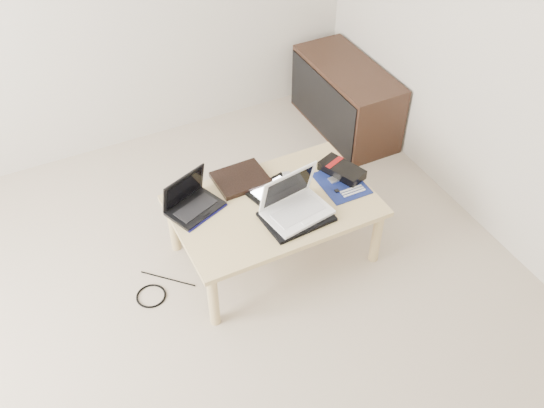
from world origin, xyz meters
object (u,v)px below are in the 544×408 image
media_cabinet (345,98)px  white_laptop (294,204)px  coffee_table (274,210)px  netbook (192,202)px  gpu_box (342,170)px

media_cabinet → white_laptop: white_laptop is taller
coffee_table → netbook: size_ratio=3.23×
netbook → white_laptop: 0.55m
coffee_table → netbook: netbook is taller
netbook → media_cabinet: bearing=27.1°
media_cabinet → white_laptop: bearing=-133.4°
netbook → white_laptop: white_laptop is taller
media_cabinet → netbook: 1.63m
media_cabinet → netbook: (-1.44, -0.74, 0.19)m
netbook → gpu_box: 0.88m
netbook → gpu_box: netbook is taller
coffee_table → netbook: (-0.41, 0.17, 0.09)m
gpu_box → coffee_table: bearing=-173.7°
coffee_table → white_laptop: bearing=-61.2°
coffee_table → media_cabinet: (1.03, 0.91, -0.10)m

